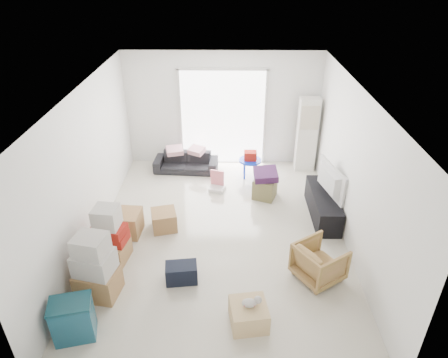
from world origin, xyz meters
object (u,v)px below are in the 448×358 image
ac_tower (307,135)px  storage_bins (73,319)px  ottoman (265,188)px  kids_table (250,159)px  tv_console (323,205)px  sofa (186,160)px  television (325,191)px  wood_crate (249,314)px  armchair (320,260)px

ac_tower → storage_bins: ac_tower is taller
ottoman → kids_table: (-0.28, 0.88, 0.24)m
tv_console → kids_table: (-1.36, 1.56, 0.21)m
tv_console → sofa: sofa is taller
ac_tower → tv_console: size_ratio=1.17×
storage_bins → ottoman: 4.56m
ac_tower → television: ac_tower is taller
storage_bins → wood_crate: storage_bins is taller
storage_bins → ottoman: bearing=51.8°
television → sofa: 3.41m
armchair → wood_crate: (-1.14, -0.93, -0.18)m
television → ottoman: size_ratio=2.37×
sofa → ottoman: sofa is taller
ac_tower → armchair: bearing=-95.6°
ac_tower → armchair: size_ratio=2.54×
wood_crate → ac_tower: bearing=72.0°
ac_tower → kids_table: bearing=-162.3°
ottoman → kids_table: 0.96m
tv_console → wood_crate: 3.08m
television → sofa: television is taller
kids_table → wood_crate: kids_table is taller
wood_crate → television: bearing=59.7°
television → tv_console: bearing=-0.0°
ac_tower → armchair: (-0.36, -3.71, -0.53)m
sofa → armchair: 4.32m
storage_bins → ottoman: storage_bins is taller
sofa → ottoman: 2.12m
sofa → armchair: bearing=-51.6°
kids_table → wood_crate: size_ratio=1.27×
tv_console → ottoman: bearing=147.9°
tv_console → kids_table: 2.08m
sofa → ottoman: size_ratio=3.40×
tv_console → storage_bins: (-3.90, -2.90, 0.06)m
ac_tower → wood_crate: ac_tower is taller
ac_tower → storage_bins: bearing=-128.2°
ottoman → wood_crate: size_ratio=0.87×
ac_tower → tv_console: 2.08m
storage_bins → kids_table: 5.14m
sofa → ottoman: bearing=-29.1°
wood_crate → ottoman: bearing=82.0°
armchair → storage_bins: 3.68m
television → kids_table: bearing=27.9°
television → armchair: size_ratio=1.50×
tv_console → ottoman: size_ratio=3.43×
television → storage_bins: size_ratio=1.67×
television → wood_crate: (-1.56, -2.66, -0.40)m
ac_tower → ottoman: 1.79m
kids_table → storage_bins: bearing=-119.6°
television → ottoman: television is taller
tv_console → armchair: 1.78m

